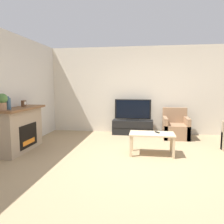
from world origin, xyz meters
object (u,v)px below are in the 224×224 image
at_px(tv_stand, 133,127).
at_px(coffee_table, 152,136).
at_px(potted_plant, 2,101).
at_px(remote, 157,132).
at_px(mantel_clock, 24,104).
at_px(mantel_vase_left, 8,103).
at_px(tv, 133,110).
at_px(armchair, 175,128).
at_px(fireplace, 21,129).

distance_m(tv_stand, coffee_table, 2.00).
bearing_deg(potted_plant, remote, 15.48).
height_order(tv_stand, remote, remote).
bearing_deg(tv_stand, potted_plant, -131.81).
bearing_deg(remote, coffee_table, 176.02).
relative_size(mantel_clock, tv_stand, 0.12).
bearing_deg(mantel_vase_left, tv, 46.19).
bearing_deg(remote, armchair, 38.87).
bearing_deg(coffee_table, mantel_clock, -179.34).
height_order(coffee_table, remote, remote).
bearing_deg(armchair, mantel_vase_left, -148.17).
xyz_separation_m(armchair, remote, (-0.61, -1.61, 0.20)).
xyz_separation_m(potted_plant, remote, (3.07, 0.85, -0.72)).
bearing_deg(fireplace, coffee_table, 3.44).
height_order(armchair, remote, armchair).
height_order(fireplace, remote, fireplace).
xyz_separation_m(mantel_clock, remote, (3.07, 0.09, -0.60)).
relative_size(mantel_clock, remote, 1.00).
bearing_deg(mantel_clock, armchair, 24.87).
bearing_deg(potted_plant, armchair, 33.82).
bearing_deg(potted_plant, mantel_vase_left, 90.00).
height_order(potted_plant, tv, potted_plant).
bearing_deg(coffee_table, tv, 105.36).
xyz_separation_m(fireplace, tv, (2.45, 2.10, 0.23)).
height_order(mantel_vase_left, remote, mantel_vase_left).
xyz_separation_m(armchair, coffee_table, (-0.72, -1.67, 0.13)).
xyz_separation_m(mantel_clock, tv, (2.43, 1.95, -0.34)).
distance_m(fireplace, tv_stand, 3.24).
height_order(fireplace, coffee_table, fireplace).
distance_m(tv_stand, remote, 1.99).
relative_size(mantel_vase_left, armchair, 0.32).
bearing_deg(mantel_vase_left, coffee_table, 11.70).
bearing_deg(armchair, potted_plant, -146.18).
bearing_deg(potted_plant, tv_stand, 48.19).
bearing_deg(mantel_vase_left, remote, 12.31).
bearing_deg(remote, fireplace, 153.84).
distance_m(tv, coffee_table, 2.02).
distance_m(fireplace, remote, 3.10).
relative_size(tv, remote, 7.36).
xyz_separation_m(tv_stand, coffee_table, (0.53, -1.92, 0.18)).
xyz_separation_m(fireplace, coffee_table, (2.97, 0.18, -0.11)).
height_order(fireplace, tv_stand, fireplace).
bearing_deg(potted_plant, tv, 48.16).
bearing_deg(armchair, coffee_table, -113.37).
bearing_deg(armchair, tv, 168.73).
bearing_deg(mantel_vase_left, armchair, 31.83).
bearing_deg(fireplace, mantel_clock, 83.13).
distance_m(tv_stand, tv, 0.52).
xyz_separation_m(fireplace, potted_plant, (0.02, -0.61, 0.69)).
relative_size(mantel_vase_left, remote, 1.84).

